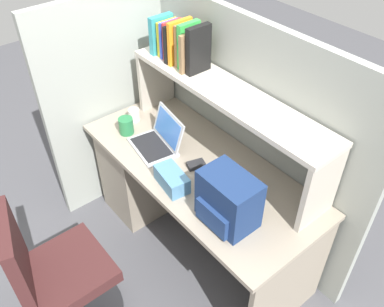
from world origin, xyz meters
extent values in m
plane|color=#4C4C51|center=(0.00, 0.00, 0.00)|extent=(8.00, 8.00, 0.00)
cube|color=gray|center=(0.00, 0.00, 0.71)|extent=(1.60, 0.70, 0.03)
cube|color=gray|center=(-0.55, 0.00, 0.35)|extent=(0.40, 0.64, 0.70)
cube|color=gray|center=(0.78, 0.00, 0.35)|extent=(0.03, 0.64, 0.70)
cube|color=#939991|center=(0.00, 0.38, 0.78)|extent=(1.84, 0.05, 1.55)
cube|color=#939991|center=(-0.85, -0.05, 0.78)|extent=(0.05, 1.06, 1.55)
cube|color=#B3A99C|center=(-0.70, 0.20, 0.94)|extent=(0.03, 0.28, 0.42)
cube|color=#B3A99C|center=(0.70, 0.20, 0.94)|extent=(0.03, 0.28, 0.42)
cube|color=beige|center=(0.00, 0.20, 1.17)|extent=(1.44, 0.28, 0.03)
cube|color=teal|center=(-0.60, 0.19, 1.30)|extent=(0.04, 0.16, 0.24)
cube|color=yellow|center=(-0.56, 0.21, 1.29)|extent=(0.03, 0.15, 0.22)
cube|color=blue|center=(-0.52, 0.20, 1.29)|extent=(0.02, 0.14, 0.23)
cube|color=red|center=(-0.49, 0.20, 1.30)|extent=(0.02, 0.14, 0.24)
cube|color=black|center=(-0.45, 0.20, 1.30)|extent=(0.03, 0.17, 0.23)
cube|color=orange|center=(-0.42, 0.20, 1.31)|extent=(0.02, 0.17, 0.27)
cube|color=olive|center=(-0.38, 0.20, 1.31)|extent=(0.02, 0.13, 0.26)
cube|color=green|center=(-0.34, 0.21, 1.32)|extent=(0.04, 0.15, 0.28)
cube|color=olive|center=(-0.30, 0.19, 1.30)|extent=(0.03, 0.17, 0.24)
cube|color=black|center=(-0.26, 0.21, 1.32)|extent=(0.04, 0.16, 0.28)
cube|color=#B7BABF|center=(-0.30, -0.12, 0.74)|extent=(0.34, 0.27, 0.02)
cube|color=black|center=(-0.31, -0.13, 0.75)|extent=(0.30, 0.21, 0.00)
cube|color=#B7BABF|center=(-0.29, -0.01, 0.85)|extent=(0.32, 0.12, 0.20)
cube|color=#3F72CC|center=(-0.29, -0.01, 0.85)|extent=(0.28, 0.09, 0.16)
cube|color=navy|center=(0.42, -0.15, 0.88)|extent=(0.30, 0.20, 0.29)
cube|color=navy|center=(0.42, -0.26, 0.81)|extent=(0.22, 0.04, 0.13)
cube|color=#262628|center=(0.00, -0.02, 0.75)|extent=(0.09, 0.12, 0.03)
cylinder|color=white|center=(-0.64, -0.04, 0.77)|extent=(0.08, 0.08, 0.08)
cube|color=teal|center=(0.04, -0.23, 0.78)|extent=(0.23, 0.15, 0.10)
cylinder|color=#26723F|center=(-0.55, -0.16, 0.79)|extent=(0.10, 0.10, 0.11)
cylinder|color=#262628|center=(-0.03, -0.91, 0.24)|extent=(0.05, 0.05, 0.41)
cube|color=#3F1E1E|center=(-0.03, -0.91, 0.45)|extent=(0.44, 0.44, 0.08)
cube|color=#3F1E1E|center=(-0.08, -1.10, 0.71)|extent=(0.40, 0.16, 0.44)
camera|label=1|loc=(1.41, -1.20, 2.40)|focal=38.68mm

